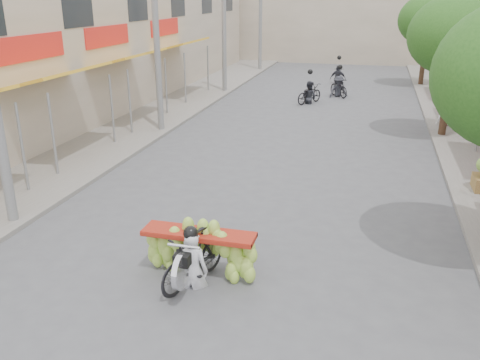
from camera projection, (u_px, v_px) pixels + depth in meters
name	position (u px, v px, depth m)	size (l,w,h in m)	color
ground	(179.00, 336.00, 8.22)	(120.00, 120.00, 0.00)	#505055
sidewalk_left	(155.00, 112.00, 23.49)	(4.00, 60.00, 0.12)	gray
shophouse_row_left	(39.00, 46.00, 22.75)	(9.77, 40.00, 6.00)	#B1A18C
far_building	(346.00, 16.00, 41.51)	(20.00, 6.00, 7.00)	#B1A18C
utility_pole_mid	(156.00, 28.00, 19.02)	(0.60, 0.24, 8.00)	slate
utility_pole_far	(224.00, 17.00, 27.19)	(0.60, 0.24, 8.00)	slate
utility_pole_back	(260.00, 12.00, 35.36)	(0.60, 0.24, 8.00)	slate
street_tree_mid	(455.00, 36.00, 18.34)	(3.40, 3.40, 5.25)	#3A2719
street_tree_far	(428.00, 20.00, 29.23)	(3.40, 3.40, 5.25)	#3A2719
produce_crate_far	(459.00, 109.00, 21.02)	(1.20, 0.88, 1.16)	olive
banana_motorbike	(195.00, 248.00, 9.59)	(2.20, 1.93, 2.07)	black
pedestrian	(448.00, 102.00, 20.82)	(1.02, 0.77, 1.85)	silver
bg_motorbike_a	(309.00, 89.00, 25.46)	(1.40, 1.82, 1.95)	black
bg_motorbike_b	(339.00, 81.00, 27.03)	(1.37, 1.68, 1.95)	black
bg_motorbike_c	(338.00, 70.00, 31.06)	(0.98, 1.53, 1.95)	black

